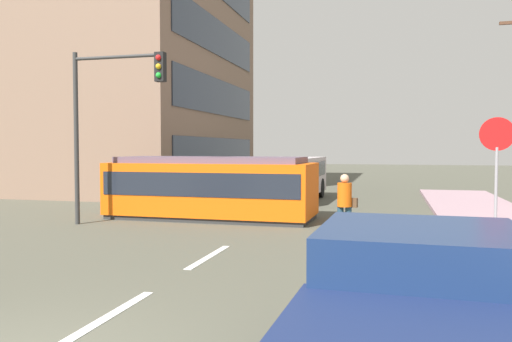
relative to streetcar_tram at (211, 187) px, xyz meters
The scene contains 12 objects.
ground_plane 2.82m from the streetcar_tram, 40.02° to the right, with size 120.00×120.00×0.00m, color #4D4D40.
lane_stripe_1 9.94m from the streetcar_tram, 78.32° to the right, with size 0.16×2.40×0.01m, color silver.
lane_stripe_2 6.11m from the streetcar_tram, 70.60° to the right, with size 0.16×2.40×0.01m, color silver.
lane_stripe_3 6.41m from the streetcar_tram, 71.56° to the left, with size 0.16×2.40×0.01m, color silver.
lane_stripe_4 12.21m from the streetcar_tram, 80.54° to the left, with size 0.16×2.40×0.01m, color silver.
corner_building 17.19m from the streetcar_tram, 136.46° to the left, with size 15.92×14.58×16.00m.
streetcar_tram is the anchor object (origin of this frame).
city_bus 6.30m from the streetcar_tram, 77.94° to the left, with size 2.70×6.00×1.90m.
pedestrian_crossing 5.47m from the streetcar_tram, 32.41° to the right, with size 0.51×0.36×1.67m.
pickup_truck_parked 12.67m from the streetcar_tram, 61.68° to the right, with size 2.38×5.05×1.55m.
stop_sign 8.76m from the streetcar_tram, 22.19° to the right, with size 0.76×0.07×2.88m.
traffic_light_mast 4.17m from the streetcar_tram, 135.87° to the right, with size 3.01×0.33×5.20m.
Camera 1 is at (3.74, -4.18, 2.32)m, focal length 35.85 mm.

